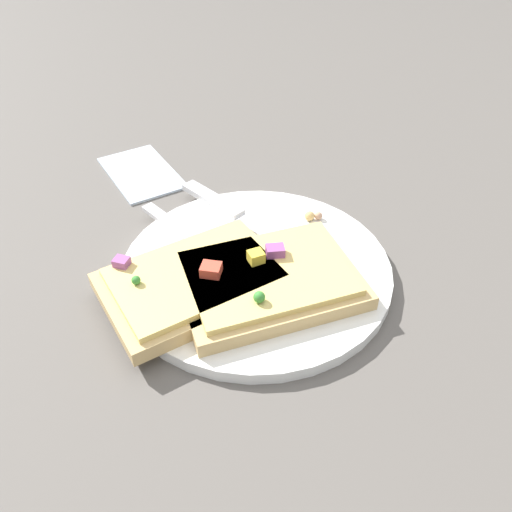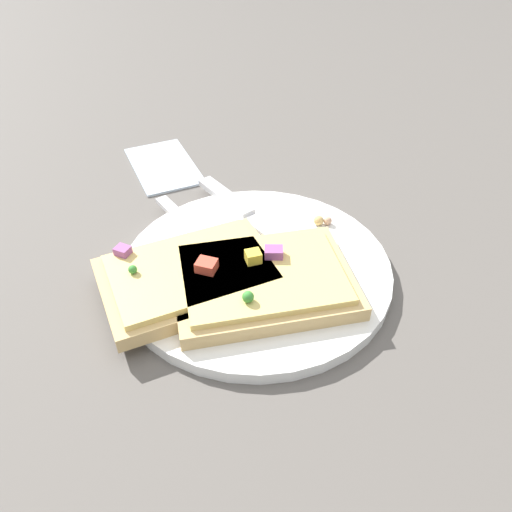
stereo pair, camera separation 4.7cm
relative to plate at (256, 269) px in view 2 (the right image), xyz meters
name	(u,v)px [view 2 (the right image)]	position (x,y,z in m)	size (l,w,h in m)	color
ground_plane	(256,273)	(0.00, 0.00, -0.01)	(4.00, 4.00, 0.00)	#56514C
plate	(256,269)	(0.00, 0.00, 0.00)	(0.26, 0.26, 0.01)	white
fork	(222,258)	(0.02, 0.03, 0.01)	(0.22, 0.07, 0.01)	silver
knife	(255,218)	(0.07, -0.03, 0.01)	(0.23, 0.07, 0.01)	silver
pizza_slice_main	(263,280)	(-0.03, 0.01, 0.02)	(0.15, 0.18, 0.03)	tan
pizza_slice_corner	(189,272)	(0.00, 0.06, 0.02)	(0.11, 0.16, 0.03)	tan
crumb_scatter	(286,239)	(0.02, -0.04, 0.01)	(0.08, 0.14, 0.01)	tan
napkin	(163,165)	(0.23, 0.03, 0.00)	(0.12, 0.07, 0.01)	silver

